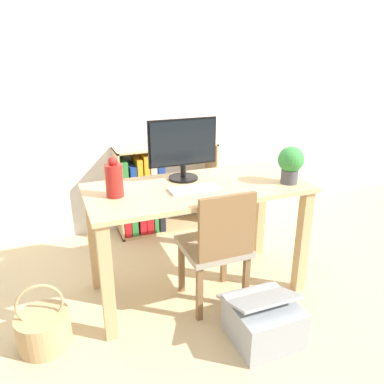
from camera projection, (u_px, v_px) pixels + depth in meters
The scene contains 11 objects.
ground_plane at pixel (197, 287), 2.68m from camera, with size 10.00×10.00×0.00m, color #CCB284.
wall_back at pixel (146, 86), 3.25m from camera, with size 8.00×0.05×2.60m.
desk at pixel (198, 207), 2.46m from camera, with size 1.43×0.66×0.77m.
monitor at pixel (183, 146), 2.46m from camera, with size 0.47×0.20×0.41m.
keyboard at pixel (194, 189), 2.33m from camera, with size 0.31×0.13×0.02m.
vase at pixel (114, 179), 2.20m from camera, with size 0.10×0.10×0.25m.
potted_plant at pixel (291, 163), 2.42m from camera, with size 0.17×0.17×0.24m.
chair at pixel (217, 245), 2.35m from camera, with size 0.40×0.40×0.82m.
bookshelf at pixel (150, 192), 3.40m from camera, with size 0.91×0.28×0.80m.
basket at pixel (44, 329), 2.12m from camera, with size 0.30×0.30×0.40m.
storage_box at pixel (263, 320), 2.16m from camera, with size 0.38×0.42×0.31m.
Camera 1 is at (-0.87, -2.10, 1.58)m, focal length 35.00 mm.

